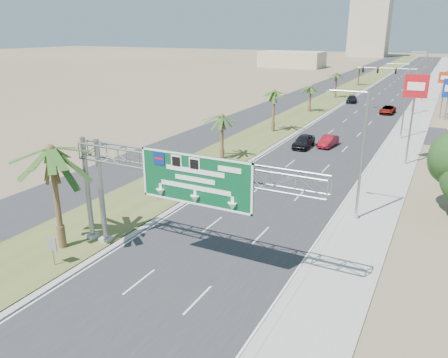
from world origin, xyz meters
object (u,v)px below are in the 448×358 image
object	(u,v)px
pole_sign_red_near	(415,92)
car_mid_lane	(328,141)
car_right_lane	(388,110)
signal_mast	(403,86)
car_far	(352,99)
sign_gantry	(176,173)
pole_sign_red_far	(445,81)
car_left_lane	(304,141)
palm_near	(50,150)

from	to	relation	value
pole_sign_red_near	car_mid_lane	bearing A→B (deg)	158.12
car_right_lane	signal_mast	bearing A→B (deg)	31.53
car_right_lane	pole_sign_red_near	bearing A→B (deg)	-76.96
car_right_lane	car_far	xyz separation A→B (m)	(-8.26, 9.70, -0.00)
sign_gantry	car_right_lane	world-z (taller)	sign_gantry
pole_sign_red_near	pole_sign_red_far	world-z (taller)	pole_sign_red_near
car_left_lane	car_right_lane	size ratio (longest dim) A/B	0.98
pole_sign_red_near	palm_near	bearing A→B (deg)	-120.62
car_mid_lane	pole_sign_red_near	distance (m)	12.61
sign_gantry	car_mid_lane	world-z (taller)	sign_gantry
pole_sign_red_far	pole_sign_red_near	bearing A→B (deg)	-94.03
car_left_lane	pole_sign_red_near	world-z (taller)	pole_sign_red_near
car_right_lane	pole_sign_red_far	distance (m)	9.99
car_mid_lane	car_far	size ratio (longest dim) A/B	0.90
car_far	pole_sign_red_far	size ratio (longest dim) A/B	0.61
palm_near	pole_sign_red_near	xyz separation A→B (m)	(18.60, 31.43, 0.95)
palm_near	car_right_lane	size ratio (longest dim) A/B	1.70
signal_mast	car_left_lane	distance (m)	31.88
signal_mast	car_left_lane	bearing A→B (deg)	-104.64
sign_gantry	pole_sign_red_far	xyz separation A→B (m)	(12.69, 61.03, 0.02)
car_right_lane	pole_sign_red_far	xyz separation A→B (m)	(8.41, 0.09, 5.39)
palm_near	car_right_lane	distance (m)	64.38
sign_gantry	pole_sign_red_near	bearing A→B (deg)	70.47
car_far	pole_sign_red_far	bearing A→B (deg)	-37.54
car_far	pole_sign_red_near	bearing A→B (deg)	-78.22
sign_gantry	car_mid_lane	size ratio (longest dim) A/B	3.95
sign_gantry	car_left_lane	xyz separation A→B (m)	(-1.76, 31.45, -5.24)
palm_near	pole_sign_red_far	distance (m)	66.32
sign_gantry	car_left_lane	world-z (taller)	sign_gantry
sign_gantry	pole_sign_red_near	xyz separation A→B (m)	(10.47, 29.50, 1.83)
palm_near	pole_sign_red_far	size ratio (longest dim) A/B	1.08
palm_near	car_left_lane	bearing A→B (deg)	79.18
car_left_lane	pole_sign_red_near	bearing A→B (deg)	-9.20
car_mid_lane	pole_sign_red_far	world-z (taller)	pole_sign_red_far
pole_sign_red_far	car_far	bearing A→B (deg)	150.02
palm_near	car_right_lane	world-z (taller)	palm_near
sign_gantry	car_right_lane	bearing A→B (deg)	85.98
sign_gantry	pole_sign_red_far	distance (m)	62.33
car_left_lane	pole_sign_red_far	xyz separation A→B (m)	(14.45, 29.58, 5.25)
pole_sign_red_far	car_mid_lane	bearing A→B (deg)	-113.17
palm_near	pole_sign_red_far	world-z (taller)	palm_near
palm_near	pole_sign_red_near	world-z (taller)	pole_sign_red_near
car_left_lane	car_mid_lane	distance (m)	3.24
palm_near	car_mid_lane	size ratio (longest dim) A/B	1.97
signal_mast	car_far	distance (m)	13.98
car_left_lane	pole_sign_red_far	distance (m)	33.33
palm_near	car_far	world-z (taller)	palm_near
palm_near	signal_mast	bearing A→B (deg)	77.34
car_mid_lane	car_right_lane	size ratio (longest dim) A/B	0.86
car_far	pole_sign_red_far	xyz separation A→B (m)	(16.66, -9.61, 5.39)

